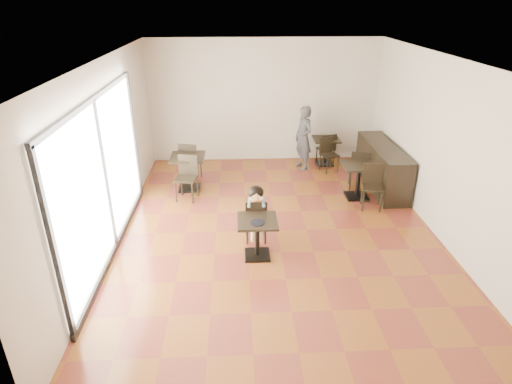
{
  "coord_description": "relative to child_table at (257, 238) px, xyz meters",
  "views": [
    {
      "loc": [
        -0.74,
        -7.17,
        4.16
      ],
      "look_at": [
        -0.42,
        -0.37,
        1.0
      ],
      "focal_mm": 30.0,
      "sensor_mm": 36.0,
      "label": 1
    }
  ],
  "objects": [
    {
      "name": "floor",
      "position": [
        0.42,
        0.87,
        -0.36
      ],
      "size": [
        6.0,
        8.0,
        0.01
      ],
      "primitive_type": "cube",
      "color": "brown",
      "rests_on": "ground"
    },
    {
      "name": "ceiling",
      "position": [
        0.42,
        0.87,
        2.84
      ],
      "size": [
        6.0,
        8.0,
        0.01
      ],
      "primitive_type": "cube",
      "color": "white",
      "rests_on": "floor"
    },
    {
      "name": "wall_back",
      "position": [
        0.42,
        4.87,
        1.24
      ],
      "size": [
        6.0,
        0.01,
        3.2
      ],
      "primitive_type": "cube",
      "color": "beige",
      "rests_on": "floor"
    },
    {
      "name": "wall_front",
      "position": [
        0.42,
        -3.13,
        1.24
      ],
      "size": [
        6.0,
        0.01,
        3.2
      ],
      "primitive_type": "cube",
      "color": "beige",
      "rests_on": "floor"
    },
    {
      "name": "wall_left",
      "position": [
        -2.58,
        0.87,
        1.24
      ],
      "size": [
        0.01,
        8.0,
        3.2
      ],
      "primitive_type": "cube",
      "color": "beige",
      "rests_on": "floor"
    },
    {
      "name": "wall_right",
      "position": [
        3.42,
        0.87,
        1.24
      ],
      "size": [
        0.01,
        8.0,
        3.2
      ],
      "primitive_type": "cube",
      "color": "beige",
      "rests_on": "floor"
    },
    {
      "name": "storefront_window",
      "position": [
        -2.55,
        0.37,
        1.04
      ],
      "size": [
        0.04,
        4.5,
        2.6
      ],
      "primitive_type": "cube",
      "color": "white",
      "rests_on": "floor"
    },
    {
      "name": "child_table",
      "position": [
        0.0,
        0.0,
        0.0
      ],
      "size": [
        0.67,
        0.67,
        0.71
      ],
      "primitive_type": null,
      "color": "black",
      "rests_on": "floor"
    },
    {
      "name": "child_chair",
      "position": [
        0.0,
        0.55,
        0.07
      ],
      "size": [
        0.39,
        0.39,
        0.86
      ],
      "primitive_type": null,
      "rotation": [
        0.0,
        0.0,
        3.14
      ],
      "color": "black",
      "rests_on": "floor"
    },
    {
      "name": "child",
      "position": [
        0.0,
        0.55,
        0.18
      ],
      "size": [
        0.39,
        0.54,
        1.08
      ],
      "primitive_type": null,
      "color": "slate",
      "rests_on": "child_chair"
    },
    {
      "name": "plate",
      "position": [
        0.0,
        -0.1,
        0.36
      ],
      "size": [
        0.24,
        0.24,
        0.01
      ],
      "primitive_type": "cylinder",
      "color": "black",
      "rests_on": "child_table"
    },
    {
      "name": "pizza_slice",
      "position": [
        0.0,
        0.36,
        0.58
      ],
      "size": [
        0.25,
        0.19,
        0.06
      ],
      "primitive_type": null,
      "color": "#D1BE6E",
      "rests_on": "child"
    },
    {
      "name": "adult_patron",
      "position": [
        1.39,
        4.11,
        0.46
      ],
      "size": [
        0.59,
        0.7,
        1.64
      ],
      "primitive_type": "imported",
      "rotation": [
        0.0,
        0.0,
        -1.18
      ],
      "color": "#3A3B40",
      "rests_on": "floor"
    },
    {
      "name": "cafe_table_mid",
      "position": [
        2.35,
        2.29,
        0.03
      ],
      "size": [
        0.87,
        0.87,
        0.78
      ],
      "primitive_type": null,
      "rotation": [
        0.0,
        0.0,
        -0.2
      ],
      "color": "black",
      "rests_on": "floor"
    },
    {
      "name": "cafe_table_left",
      "position": [
        -1.45,
        2.92,
        0.05
      ],
      "size": [
        0.92,
        0.92,
        0.81
      ],
      "primitive_type": null,
      "rotation": [
        0.0,
        0.0,
        -0.23
      ],
      "color": "black",
      "rests_on": "floor"
    },
    {
      "name": "cafe_table_back",
      "position": [
        2.04,
        4.37,
        0.0
      ],
      "size": [
        0.88,
        0.88,
        0.72
      ],
      "primitive_type": null,
      "rotation": [
        0.0,
        0.0,
        0.39
      ],
      "color": "black",
      "rests_on": "floor"
    },
    {
      "name": "chair_mid_a",
      "position": [
        2.51,
        2.84,
        0.11
      ],
      "size": [
        0.5,
        0.5,
        0.94
      ],
      "primitive_type": null,
      "rotation": [
        0.0,
        0.0,
        2.94
      ],
      "color": "black",
      "rests_on": "floor"
    },
    {
      "name": "chair_mid_b",
      "position": [
        2.51,
        1.74,
        0.11
      ],
      "size": [
        0.5,
        0.5,
        0.94
      ],
      "primitive_type": null,
      "rotation": [
        0.0,
        0.0,
        -0.2
      ],
      "color": "black",
      "rests_on": "floor"
    },
    {
      "name": "chair_left_a",
      "position": [
        -1.45,
        3.47,
        0.13
      ],
      "size": [
        0.53,
        0.53,
        0.98
      ],
      "primitive_type": null,
      "rotation": [
        0.0,
        0.0,
        2.92
      ],
      "color": "black",
      "rests_on": "floor"
    },
    {
      "name": "chair_left_b",
      "position": [
        -1.45,
        2.37,
        0.13
      ],
      "size": [
        0.53,
        0.53,
        0.98
      ],
      "primitive_type": null,
      "rotation": [
        0.0,
        0.0,
        -0.23
      ],
      "color": "black",
      "rests_on": "floor"
    },
    {
      "name": "chair_back_a",
      "position": [
        2.04,
        4.37,
        0.07
      ],
      "size": [
        0.51,
        0.51,
        0.86
      ],
      "primitive_type": null,
      "rotation": [
        0.0,
        0.0,
        3.53
      ],
      "color": "black",
      "rests_on": "floor"
    },
    {
      "name": "chair_back_b",
      "position": [
        2.04,
        3.86,
        0.07
      ],
      "size": [
        0.51,
        0.51,
        0.86
      ],
      "primitive_type": null,
      "rotation": [
        0.0,
        0.0,
        0.39
      ],
      "color": "black",
      "rests_on": "floor"
    },
    {
      "name": "service_counter",
      "position": [
        3.07,
        2.87,
        0.14
      ],
      "size": [
        0.6,
        2.4,
        1.0
      ],
      "primitive_type": "cube",
      "color": "black",
      "rests_on": "floor"
    }
  ]
}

